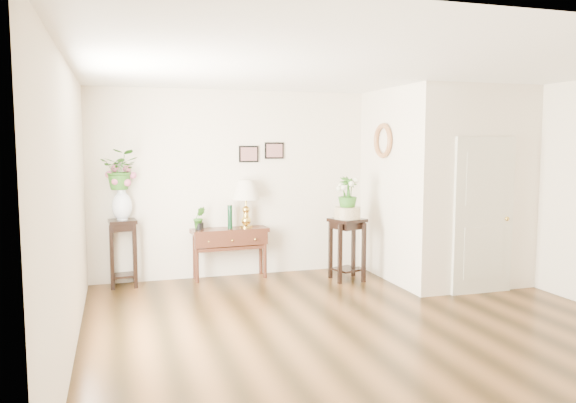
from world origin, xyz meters
name	(u,v)px	position (x,y,z in m)	size (l,w,h in m)	color
floor	(362,325)	(0.00, 0.00, 0.00)	(6.00, 5.50, 0.02)	brown
ceiling	(366,69)	(0.00, 0.00, 2.80)	(6.00, 5.50, 0.02)	white
wall_back	(289,183)	(0.00, 2.75, 1.40)	(6.00, 0.02, 2.80)	beige
wall_front	(551,243)	(0.00, -2.75, 1.40)	(6.00, 0.02, 2.80)	beige
wall_left	(69,210)	(-3.00, 0.00, 1.40)	(0.02, 5.50, 2.80)	beige
partition	(443,184)	(2.10, 1.77, 1.40)	(1.80, 1.95, 2.80)	beige
door	(483,216)	(2.10, 0.78, 1.05)	(0.90, 0.05, 2.10)	beige
art_print_left	(249,154)	(-0.65, 2.73, 1.85)	(0.30, 0.02, 0.25)	black
art_print_right	(274,151)	(-0.25, 2.73, 1.90)	(0.30, 0.02, 0.25)	black
wall_ornament	(383,141)	(1.16, 1.90, 2.05)	(0.51, 0.51, 0.07)	#B27C4C
console_table	(230,253)	(-0.99, 2.57, 0.38)	(1.13, 0.38, 0.76)	#3E2014
table_lamp	(246,204)	(-0.74, 2.57, 1.11)	(0.41, 0.41, 0.73)	gold
green_vase	(230,217)	(-0.98, 2.57, 0.93)	(0.07, 0.07, 0.35)	black
potted_plant	(199,219)	(-1.43, 2.57, 0.92)	(0.17, 0.14, 0.32)	#2B651B
plant_stand_a	(123,253)	(-2.51, 2.55, 0.47)	(0.37, 0.37, 0.95)	black
porcelain_vase	(122,204)	(-2.51, 2.55, 1.17)	(0.28, 0.28, 0.48)	white
lily_arrangement	(121,171)	(-2.51, 2.55, 1.63)	(0.51, 0.44, 0.56)	#2B651B
plant_stand_b	(347,249)	(0.64, 1.97, 0.46)	(0.43, 0.43, 0.92)	black
ceramic_bowl	(347,213)	(0.64, 1.97, 1.00)	(0.38, 0.38, 0.17)	beige
narcissus	(348,194)	(0.64, 1.97, 1.28)	(0.28, 0.28, 0.49)	#2B651B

